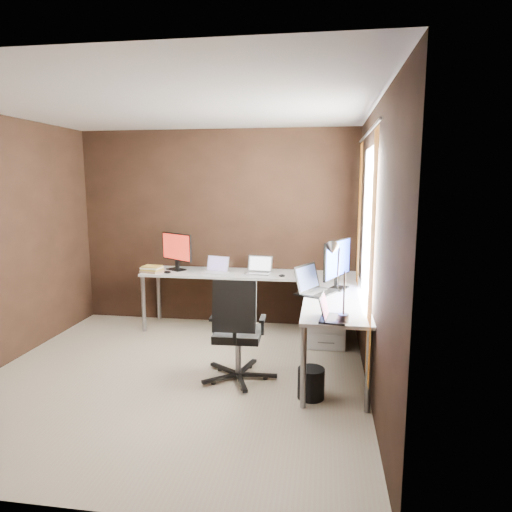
% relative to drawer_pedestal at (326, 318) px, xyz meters
% --- Properties ---
extents(room, '(3.60, 3.60, 2.50)m').
position_rel_drawer_pedestal_xyz_m(room, '(-1.09, -1.08, 0.98)').
color(room, tan).
rests_on(room, ground).
extents(desk, '(2.65, 2.25, 0.73)m').
position_rel_drawer_pedestal_xyz_m(desk, '(-0.59, -0.11, 0.38)').
color(desk, silver).
rests_on(desk, ground).
extents(drawer_pedestal, '(0.42, 0.50, 0.60)m').
position_rel_drawer_pedestal_xyz_m(drawer_pedestal, '(0.00, 0.00, 0.00)').
color(drawer_pedestal, silver).
rests_on(drawer_pedestal, ground).
extents(monitor_left, '(0.47, 0.32, 0.47)m').
position_rel_drawer_pedestal_xyz_m(monitor_left, '(-1.90, 0.40, 0.69)').
color(monitor_left, black).
rests_on(monitor_left, desk).
extents(monitor_right, '(0.28, 0.59, 0.52)m').
position_rel_drawer_pedestal_xyz_m(monitor_right, '(0.09, -0.34, 0.72)').
color(monitor_right, black).
rests_on(monitor_right, desk).
extents(laptop_white, '(0.34, 0.28, 0.20)m').
position_rel_drawer_pedestal_xyz_m(laptop_white, '(-1.36, 0.29, 0.47)').
color(laptop_white, silver).
rests_on(laptop_white, desk).
extents(laptop_silver, '(0.33, 0.26, 0.21)m').
position_rel_drawer_pedestal_xyz_m(laptop_silver, '(-0.83, 0.34, 0.48)').
color(laptop_silver, silver).
rests_on(laptop_silver, desk).
extents(laptop_black_big, '(0.46, 0.52, 0.28)m').
position_rel_drawer_pedestal_xyz_m(laptop_black_big, '(-0.15, -0.55, 0.49)').
color(laptop_black_big, black).
rests_on(laptop_black_big, desk).
extents(laptop_black_small, '(0.24, 0.32, 0.20)m').
position_rel_drawer_pedestal_xyz_m(laptop_black_small, '(0.01, -1.45, 0.48)').
color(laptop_black_small, black).
rests_on(laptop_black_small, desk).
extents(book_stack, '(0.30, 0.26, 0.08)m').
position_rel_drawer_pedestal_xyz_m(book_stack, '(-2.16, 0.21, 0.47)').
color(book_stack, tan).
rests_on(book_stack, desk).
extents(mouse_left, '(0.11, 0.09, 0.04)m').
position_rel_drawer_pedestal_xyz_m(mouse_left, '(-1.94, 0.15, 0.45)').
color(mouse_left, black).
rests_on(mouse_left, desk).
extents(mouse_corner, '(0.09, 0.06, 0.03)m').
position_rel_drawer_pedestal_xyz_m(mouse_corner, '(-0.53, 0.16, 0.45)').
color(mouse_corner, black).
rests_on(mouse_corner, desk).
extents(desk_lamp, '(0.20, 0.23, 0.64)m').
position_rel_drawer_pedestal_xyz_m(desk_lamp, '(0.05, -1.43, 0.83)').
color(desk_lamp, slate).
rests_on(desk_lamp, desk).
extents(office_chair, '(0.56, 0.56, 0.99)m').
position_rel_drawer_pedestal_xyz_m(office_chair, '(-0.82, -1.12, -0.01)').
color(office_chair, black).
rests_on(office_chair, ground).
extents(wastebasket, '(0.29, 0.29, 0.27)m').
position_rel_drawer_pedestal_xyz_m(wastebasket, '(-0.13, -1.38, -0.17)').
color(wastebasket, black).
rests_on(wastebasket, ground).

